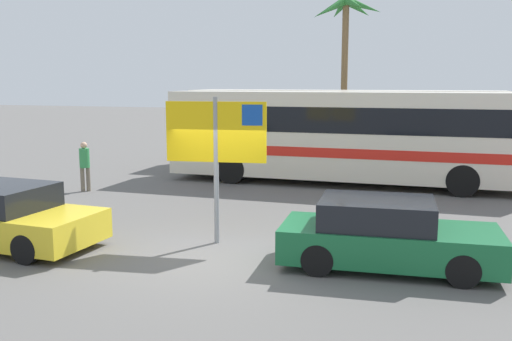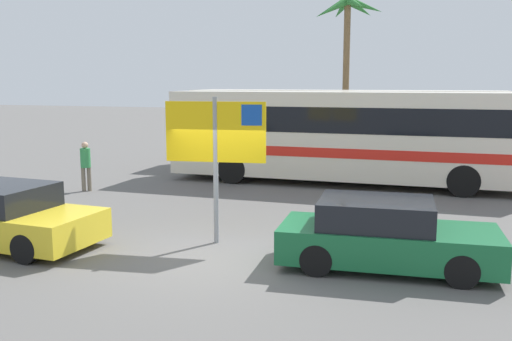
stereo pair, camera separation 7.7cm
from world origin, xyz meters
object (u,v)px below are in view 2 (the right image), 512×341
at_px(car_yellow, 6,217).
at_px(car_green, 385,236).
at_px(bus_rear_coach, 343,125).
at_px(ferry_sign, 218,138).
at_px(bus_front_coach, 347,133).
at_px(pedestrian_by_bus, 86,162).

bearing_deg(car_yellow, car_green, 10.20).
distance_m(car_yellow, car_green, 7.97).
xyz_separation_m(bus_rear_coach, ferry_sign, (-0.84, -11.27, 0.54)).
xyz_separation_m(ferry_sign, car_green, (3.63, -0.61, -1.69)).
height_order(bus_front_coach, car_yellow, bus_front_coach).
xyz_separation_m(bus_front_coach, car_green, (2.11, -8.68, -1.15)).
distance_m(bus_front_coach, car_green, 9.01).
height_order(ferry_sign, car_green, ferry_sign).
height_order(car_yellow, car_green, same).
xyz_separation_m(car_green, pedestrian_by_bus, (-9.91, 4.83, 0.31)).
bearing_deg(pedestrian_by_bus, bus_rear_coach, 94.84).
distance_m(bus_rear_coach, car_green, 12.26).
distance_m(bus_rear_coach, ferry_sign, 11.31).
bearing_deg(ferry_sign, pedestrian_by_bus, 138.68).
bearing_deg(bus_front_coach, ferry_sign, -100.65).
distance_m(bus_rear_coach, pedestrian_by_bus, 10.05).
height_order(car_yellow, pedestrian_by_bus, pedestrian_by_bus).
relative_size(bus_front_coach, car_yellow, 3.02).
distance_m(bus_front_coach, bus_rear_coach, 3.27).
height_order(car_green, pedestrian_by_bus, pedestrian_by_bus).
bearing_deg(pedestrian_by_bus, ferry_sign, 16.24).
distance_m(ferry_sign, pedestrian_by_bus, 7.69).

